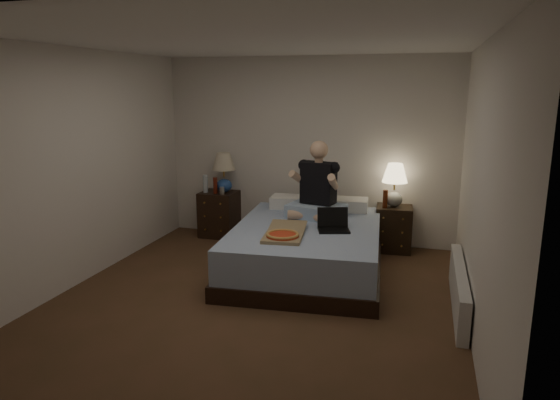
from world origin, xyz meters
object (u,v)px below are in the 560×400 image
(person, at_px, (317,180))
(radiator, at_px, (459,289))
(nightstand_left, at_px, (219,214))
(beer_bottle_right, at_px, (385,199))
(beer_bottle_left, at_px, (215,185))
(nightstand_right, at_px, (394,229))
(lamp_right, at_px, (394,185))
(laptop, at_px, (334,221))
(pizza_box, at_px, (283,236))
(water_bottle, at_px, (206,184))
(bed, at_px, (307,249))
(lamp_left, at_px, (224,173))
(soda_can, at_px, (222,191))

(person, relative_size, radiator, 0.58)
(nightstand_left, distance_m, beer_bottle_right, 2.36)
(beer_bottle_left, distance_m, person, 1.64)
(nightstand_right, height_order, lamp_right, lamp_right)
(laptop, xyz_separation_m, pizza_box, (-0.46, -0.46, -0.08))
(water_bottle, relative_size, person, 0.27)
(beer_bottle_left, xyz_separation_m, beer_bottle_right, (2.33, 0.03, -0.05))
(bed, relative_size, nightstand_right, 3.67)
(nightstand_left, xyz_separation_m, lamp_left, (0.08, 0.02, 0.60))
(beer_bottle_right, height_order, laptop, beer_bottle_right)
(lamp_right, xyz_separation_m, soda_can, (-2.32, -0.14, -0.18))
(bed, distance_m, lamp_left, 1.91)
(beer_bottle_right, relative_size, laptop, 0.68)
(lamp_left, relative_size, beer_bottle_left, 2.43)
(bed, xyz_separation_m, radiator, (1.64, -0.57, -0.07))
(nightstand_left, height_order, beer_bottle_right, beer_bottle_right)
(bed, height_order, nightstand_left, nightstand_left)
(nightstand_right, relative_size, beer_bottle_right, 2.56)
(water_bottle, bearing_deg, radiator, -24.62)
(pizza_box, bearing_deg, beer_bottle_right, 51.76)
(pizza_box, height_order, radiator, pizza_box)
(bed, height_order, radiator, bed)
(nightstand_right, height_order, person, person)
(nightstand_right, height_order, laptop, laptop)
(person, bearing_deg, nightstand_right, 48.05)
(lamp_left, distance_m, person, 1.59)
(bed, xyz_separation_m, person, (0.01, 0.43, 0.74))
(beer_bottle_right, xyz_separation_m, radiator, (0.84, -1.52, -0.50))
(lamp_left, bearing_deg, person, -23.13)
(lamp_right, distance_m, laptop, 1.31)
(pizza_box, relative_size, radiator, 0.47)
(nightstand_left, relative_size, lamp_left, 1.15)
(person, bearing_deg, beer_bottle_right, 47.42)
(laptop, bearing_deg, water_bottle, 134.84)
(nightstand_left, distance_m, pizza_box, 2.14)
(bed, height_order, beer_bottle_right, beer_bottle_right)
(pizza_box, distance_m, radiator, 1.81)
(radiator, bearing_deg, nightstand_right, 114.10)
(beer_bottle_left, bearing_deg, pizza_box, -46.90)
(water_bottle, bearing_deg, bed, -29.51)
(lamp_right, bearing_deg, beer_bottle_right, -136.56)
(nightstand_left, relative_size, radiator, 0.40)
(nightstand_right, bearing_deg, nightstand_left, 176.71)
(nightstand_right, distance_m, soda_can, 2.38)
(radiator, bearing_deg, person, 148.51)
(beer_bottle_right, distance_m, laptop, 1.17)
(beer_bottle_left, height_order, person, person)
(laptop, distance_m, pizza_box, 0.65)
(lamp_left, height_order, laptop, lamp_left)
(nightstand_left, distance_m, radiator, 3.55)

